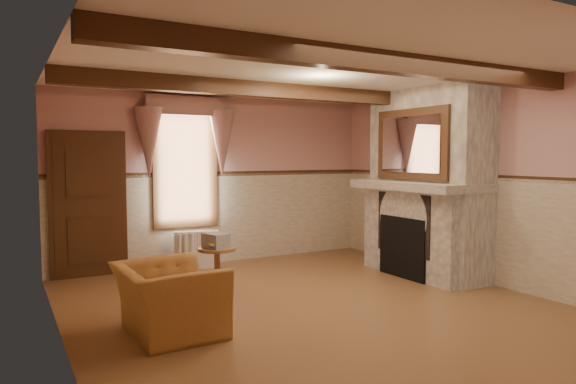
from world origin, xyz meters
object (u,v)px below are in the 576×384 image
radiator (197,250)px  oil_lamp (396,171)px  side_table (217,267)px  mantel_clock (384,173)px  armchair (169,299)px  bowl (431,179)px

radiator → oil_lamp: 3.42m
side_table → mantel_clock: (2.92, 0.00, 1.25)m
radiator → side_table: bearing=-79.6°
oil_lamp → mantel_clock: bearing=90.0°
side_table → oil_lamp: 3.20m
side_table → oil_lamp: bearing=-5.5°
armchair → side_table: 1.86m
armchair → radiator: (1.26, 2.79, -0.05)m
side_table → oil_lamp: size_ratio=1.96×
side_table → radiator: bearing=83.1°
mantel_clock → oil_lamp: bearing=-90.0°
bowl → armchair: bearing=-173.5°
armchair → oil_lamp: size_ratio=3.88×
side_table → mantel_clock: bearing=0.1°
radiator → mantel_clock: size_ratio=2.92×
side_table → radiator: 1.31m
armchair → oil_lamp: 4.37m
radiator → bowl: (2.76, -2.33, 1.16)m
side_table → radiator: (0.16, 1.30, 0.02)m
side_table → bowl: size_ratio=1.60×
side_table → bowl: (2.92, -1.03, 1.19)m
armchair → side_table: (1.10, 1.49, -0.08)m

